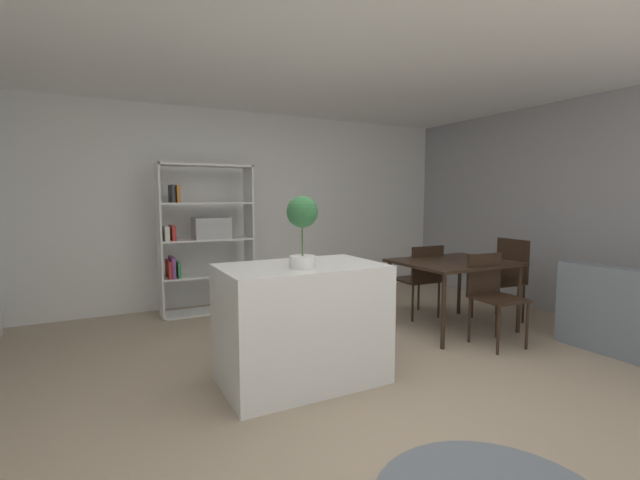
# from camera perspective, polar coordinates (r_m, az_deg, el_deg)

# --- Properties ---
(ground_plane) EXTENTS (9.26, 9.26, 0.00)m
(ground_plane) POSITION_cam_1_polar(r_m,az_deg,el_deg) (3.58, 4.05, -18.25)
(ground_plane) COLOR tan
(ceiling_slab) EXTENTS (6.74, 6.08, 0.06)m
(ceiling_slab) POSITION_cam_1_polar(r_m,az_deg,el_deg) (3.47, 4.39, 25.62)
(ceiling_slab) COLOR white
(ceiling_slab) RESTS_ON ground_plane
(back_partition) EXTENTS (6.74, 0.06, 2.60)m
(back_partition) POSITION_cam_1_polar(r_m,az_deg,el_deg) (6.04, -11.02, 4.21)
(back_partition) COLOR white
(back_partition) RESTS_ON ground_plane
(right_partition_gray) EXTENTS (0.06, 6.08, 2.60)m
(right_partition_gray) POSITION_cam_1_polar(r_m,az_deg,el_deg) (5.77, 33.73, 3.29)
(right_partition_gray) COLOR #9E9EA3
(right_partition_gray) RESTS_ON ground_plane
(kitchen_island) EXTENTS (1.24, 0.78, 0.93)m
(kitchen_island) POSITION_cam_1_polar(r_m,az_deg,el_deg) (3.44, -2.48, -10.98)
(kitchen_island) COLOR white
(kitchen_island) RESTS_ON ground_plane
(potted_plant_on_island) EXTENTS (0.23, 0.23, 0.53)m
(potted_plant_on_island) POSITION_cam_1_polar(r_m,az_deg,el_deg) (3.16, -2.36, 2.34)
(potted_plant_on_island) COLOR white
(potted_plant_on_island) RESTS_ON kitchen_island
(open_bookshelf) EXTENTS (1.13, 0.38, 1.85)m
(open_bookshelf) POSITION_cam_1_polar(r_m,az_deg,el_deg) (5.53, -15.23, 0.53)
(open_bookshelf) COLOR white
(open_bookshelf) RESTS_ON ground_plane
(dining_table) EXTENTS (1.19, 0.97, 0.76)m
(dining_table) POSITION_cam_1_polar(r_m,az_deg,el_deg) (4.90, 17.29, -3.44)
(dining_table) COLOR black
(dining_table) RESTS_ON ground_plane
(dining_chair_far) EXTENTS (0.46, 0.46, 0.88)m
(dining_chair_far) POSITION_cam_1_polar(r_m,az_deg,el_deg) (5.30, 13.32, -4.49)
(dining_chair_far) COLOR black
(dining_chair_far) RESTS_ON ground_plane
(dining_chair_near) EXTENTS (0.45, 0.46, 0.89)m
(dining_chair_near) POSITION_cam_1_polar(r_m,az_deg,el_deg) (4.59, 21.84, -6.17)
(dining_chair_near) COLOR black
(dining_chair_near) RESTS_ON ground_plane
(dining_chair_window_side) EXTENTS (0.48, 0.49, 0.96)m
(dining_chair_window_side) POSITION_cam_1_polar(r_m,az_deg,el_deg) (5.52, 23.39, -4.00)
(dining_chair_window_side) COLOR black
(dining_chair_window_side) RESTS_ON ground_plane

